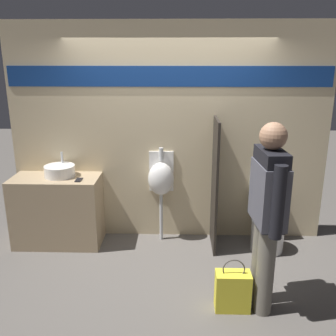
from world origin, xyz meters
name	(u,v)px	position (x,y,z in m)	size (l,w,h in m)	color
ground_plane	(168,256)	(0.00, 0.00, 0.00)	(16.00, 16.00, 0.00)	#5B5651
display_wall	(169,134)	(0.00, 0.60, 1.36)	(3.94, 0.07, 2.70)	beige
sink_counter	(58,211)	(-1.38, 0.31, 0.44)	(1.07, 0.52, 0.88)	tan
sink_basin	(60,171)	(-1.33, 0.36, 0.94)	(0.37, 0.37, 0.27)	white
cell_phone	(79,180)	(-1.06, 0.21, 0.88)	(0.07, 0.14, 0.01)	black
divider_near_counter	(215,185)	(0.56, 0.29, 0.80)	(0.03, 0.56, 1.61)	#28231E
urinal_near_counter	(161,179)	(-0.10, 0.45, 0.82)	(0.32, 0.25, 1.21)	silver
toilet	(267,225)	(1.21, 0.27, 0.30)	(0.41, 0.57, 0.91)	white
person_in_vest	(268,206)	(0.91, -0.90, 1.03)	(0.25, 0.62, 1.77)	#666056
shopping_bag	(233,291)	(0.63, -0.95, 0.19)	(0.32, 0.18, 0.52)	yellow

